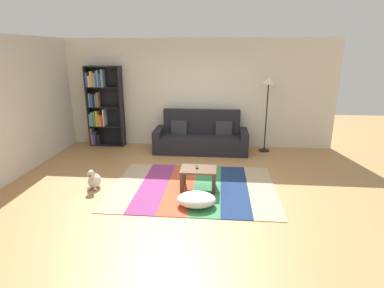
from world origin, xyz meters
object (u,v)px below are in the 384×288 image
(coffee_table, at_px, (198,173))
(standing_lamp, at_px, (268,91))
(couch, at_px, (201,138))
(tv_remote, at_px, (197,167))
(dog, at_px, (94,180))
(pouf, at_px, (196,199))
(bookshelf, at_px, (101,106))

(coffee_table, distance_m, standing_lamp, 3.04)
(couch, height_order, tv_remote, couch)
(standing_lamp, height_order, tv_remote, standing_lamp)
(dog, distance_m, standing_lamp, 4.40)
(dog, bearing_deg, standing_lamp, 36.71)
(pouf, height_order, standing_lamp, standing_lamp)
(couch, height_order, pouf, couch)
(couch, distance_m, standing_lamp, 1.95)
(bookshelf, height_order, standing_lamp, bookshelf)
(couch, relative_size, tv_remote, 15.07)
(bookshelf, xyz_separation_m, standing_lamp, (4.16, -0.15, 0.45))
(couch, distance_m, dog, 2.98)
(bookshelf, xyz_separation_m, tv_remote, (2.65, -2.48, -0.64))
(coffee_table, relative_size, pouf, 1.02)
(coffee_table, xyz_separation_m, standing_lamp, (1.47, 2.39, 1.18))
(tv_remote, bearing_deg, dog, 176.89)
(bookshelf, relative_size, coffee_table, 3.19)
(bookshelf, relative_size, standing_lamp, 1.14)
(standing_lamp, relative_size, tv_remote, 11.93)
(standing_lamp, bearing_deg, bookshelf, 177.99)
(couch, relative_size, coffee_table, 3.54)
(coffee_table, relative_size, dog, 1.60)
(tv_remote, bearing_deg, coffee_table, -68.42)
(coffee_table, bearing_deg, couch, 92.48)
(bookshelf, bearing_deg, tv_remote, -43.06)
(dog, height_order, standing_lamp, standing_lamp)
(pouf, relative_size, standing_lamp, 0.35)
(pouf, xyz_separation_m, dog, (-1.91, 0.52, 0.04))
(couch, height_order, standing_lamp, standing_lamp)
(pouf, distance_m, dog, 1.98)
(bookshelf, relative_size, tv_remote, 13.58)
(pouf, relative_size, tv_remote, 4.15)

